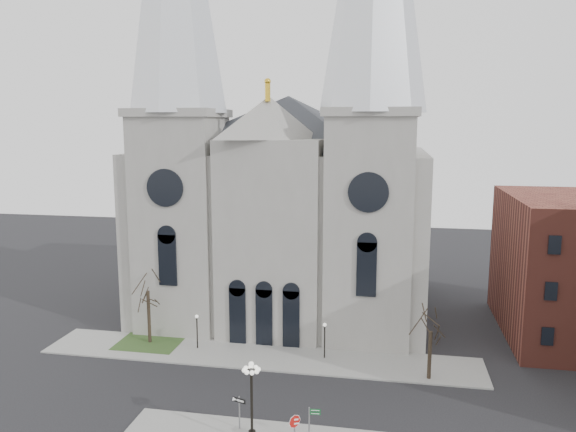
% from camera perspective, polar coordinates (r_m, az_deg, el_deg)
% --- Properties ---
extents(ground, '(160.00, 160.00, 0.00)m').
position_cam_1_polar(ground, '(43.29, -6.67, -19.68)').
color(ground, black).
rests_on(ground, ground).
extents(sidewalk_far, '(40.00, 6.00, 0.14)m').
position_cam_1_polar(sidewalk_far, '(52.77, -3.03, -13.98)').
color(sidewalk_far, gray).
rests_on(sidewalk_far, ground).
extents(grass_patch, '(6.00, 5.00, 0.18)m').
position_cam_1_polar(grass_patch, '(57.05, -13.84, -12.38)').
color(grass_patch, '#28441D').
rests_on(grass_patch, ground).
extents(cathedral, '(33.00, 26.66, 54.00)m').
position_cam_1_polar(cathedral, '(60.09, -0.50, 6.99)').
color(cathedral, gray).
rests_on(cathedral, ground).
extents(tree_left, '(3.20, 3.20, 7.50)m').
position_cam_1_polar(tree_left, '(55.28, -14.07, -7.08)').
color(tree_left, black).
rests_on(tree_left, ground).
extents(tree_right, '(3.20, 3.20, 6.00)m').
position_cam_1_polar(tree_right, '(48.10, 14.31, -11.00)').
color(tree_right, black).
rests_on(tree_right, ground).
extents(ped_lamp_left, '(0.32, 0.32, 3.26)m').
position_cam_1_polar(ped_lamp_left, '(54.02, -9.23, -10.94)').
color(ped_lamp_left, black).
rests_on(ped_lamp_left, sidewalk_far).
extents(ped_lamp_right, '(0.32, 0.32, 3.26)m').
position_cam_1_polar(ped_lamp_right, '(51.38, 3.75, -11.92)').
color(ped_lamp_right, black).
rests_on(ped_lamp_right, sidewalk_far).
extents(stop_sign, '(0.85, 0.39, 2.54)m').
position_cam_1_polar(stop_sign, '(38.21, 0.67, -20.48)').
color(stop_sign, slate).
rests_on(stop_sign, sidewalk_near).
extents(globe_lamp, '(1.56, 1.56, 5.70)m').
position_cam_1_polar(globe_lamp, '(38.26, -3.72, -17.45)').
color(globe_lamp, black).
rests_on(globe_lamp, sidewalk_near).
extents(one_way_sign, '(1.00, 0.37, 2.38)m').
position_cam_1_polar(one_way_sign, '(40.86, -4.96, -18.77)').
color(one_way_sign, slate).
rests_on(one_way_sign, sidewalk_near).
extents(street_name_sign, '(0.79, 0.13, 2.48)m').
position_cam_1_polar(street_name_sign, '(39.31, 2.30, -20.18)').
color(street_name_sign, slate).
rests_on(street_name_sign, sidewalk_near).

